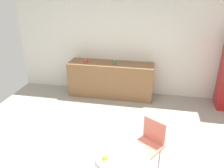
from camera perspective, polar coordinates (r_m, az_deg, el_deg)
name	(u,v)px	position (r m, az deg, el deg)	size (l,w,h in m)	color
ground_plane	(101,168)	(3.87, -2.82, -20.59)	(6.00, 6.00, 0.00)	#9E998E
wall_back	(128,45)	(5.90, 4.00, 9.84)	(6.00, 0.10, 2.60)	white
counter_block	(111,79)	(5.89, -0.30, 1.17)	(2.19, 0.60, 0.90)	brown
round_table	(108,168)	(3.02, -0.96, -20.71)	(1.03, 1.03, 0.74)	silver
chair_coral	(150,139)	(3.62, 9.73, -13.68)	(0.58, 0.58, 0.83)	silver
fruit_bowl	(106,160)	(2.85, -1.66, -18.68)	(0.24, 0.24, 0.11)	silver
mug_white	(115,62)	(5.66, 0.65, 5.60)	(0.13, 0.08, 0.09)	#338C59
mug_green	(86,60)	(5.83, -6.66, 5.99)	(0.13, 0.08, 0.09)	#D84C4C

